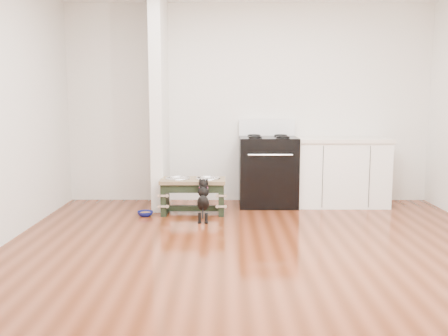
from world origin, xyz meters
TOP-DOWN VIEW (x-y plane):
  - ground at (0.00, 0.00)m, footprint 5.00×5.00m
  - room_shell at (0.00, 0.00)m, footprint 5.00×5.00m
  - partition_wall at (-1.18, 2.10)m, footprint 0.15×0.80m
  - oven_range at (0.25, 2.16)m, footprint 0.76×0.69m
  - cabinet_run at (1.23, 2.18)m, footprint 1.24×0.64m
  - dog_feeder at (-0.72, 1.65)m, footprint 0.80×0.43m
  - puppy at (-0.58, 1.28)m, footprint 0.14×0.41m
  - floor_bowl at (-1.30, 1.51)m, footprint 0.21×0.21m

SIDE VIEW (x-z plane):
  - ground at x=0.00m, z-range 0.00..0.00m
  - floor_bowl at x=-1.30m, z-range 0.00..0.06m
  - puppy at x=-0.58m, z-range 0.02..0.51m
  - dog_feeder at x=-0.72m, z-range 0.08..0.54m
  - cabinet_run at x=1.23m, z-range 0.00..0.91m
  - oven_range at x=0.25m, z-range -0.09..1.05m
  - partition_wall at x=-1.18m, z-range 0.00..2.70m
  - room_shell at x=0.00m, z-range -0.88..4.12m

